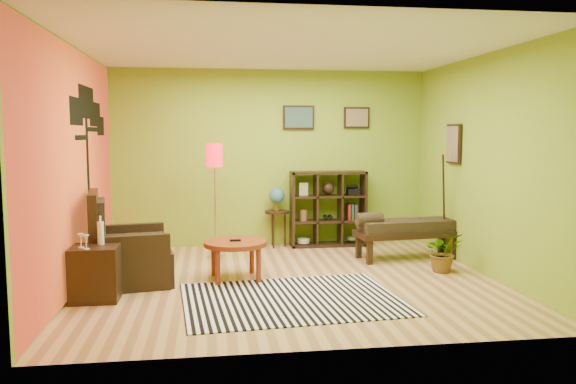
{
  "coord_description": "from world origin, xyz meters",
  "views": [
    {
      "loc": [
        -0.95,
        -6.68,
        1.8
      ],
      "look_at": [
        0.03,
        0.41,
        1.05
      ],
      "focal_mm": 35.0,
      "sensor_mm": 36.0,
      "label": 1
    }
  ],
  "objects": [
    {
      "name": "floor_lamp",
      "position": [
        -0.9,
        1.36,
        1.34
      ],
      "size": [
        0.25,
        0.25,
        1.66
      ],
      "color": "silver",
      "rests_on": "ground"
    },
    {
      "name": "armchair",
      "position": [
        -1.98,
        0.14,
        0.34
      ],
      "size": [
        1.06,
        1.06,
        1.12
      ],
      "color": "black",
      "rests_on": "ground"
    },
    {
      "name": "ground",
      "position": [
        0.0,
        0.0,
        0.0
      ],
      "size": [
        5.0,
        5.0,
        0.0
      ],
      "primitive_type": "plane",
      "color": "tan",
      "rests_on": "ground"
    },
    {
      "name": "potted_plant",
      "position": [
        2.04,
        0.16,
        0.21
      ],
      "size": [
        0.52,
        0.57,
        0.42
      ],
      "primitive_type": "imported",
      "rotation": [
        0.0,
        0.0,
        -0.08
      ],
      "color": "#26661E",
      "rests_on": "ground"
    },
    {
      "name": "cube_shelf",
      "position": [
        0.91,
        2.03,
        0.6
      ],
      "size": [
        1.2,
        0.35,
        1.2
      ],
      "color": "black",
      "rests_on": "ground"
    },
    {
      "name": "side_cabinet",
      "position": [
        -2.2,
        -0.52,
        0.3
      ],
      "size": [
        0.5,
        0.46,
        0.91
      ],
      "color": "black",
      "rests_on": "ground"
    },
    {
      "name": "coffee_table",
      "position": [
        -0.66,
        0.15,
        0.41
      ],
      "size": [
        0.78,
        0.78,
        0.5
      ],
      "color": "maroon",
      "rests_on": "ground"
    },
    {
      "name": "globe_table",
      "position": [
        0.08,
        2.05,
        0.72
      ],
      "size": [
        0.39,
        0.39,
        0.94
      ],
      "color": "black",
      "rests_on": "ground"
    },
    {
      "name": "zebra_rug",
      "position": [
        -0.1,
        -0.8,
        0.01
      ],
      "size": [
        2.47,
        1.92,
        0.01
      ],
      "primitive_type": "cube",
      "rotation": [
        0.0,
        0.0,
        0.09
      ],
      "color": "white",
      "rests_on": "ground"
    },
    {
      "name": "room_shell",
      "position": [
        -0.09,
        0.01,
        1.8
      ],
      "size": [
        5.04,
        4.54,
        2.82
      ],
      "color": "#81A629",
      "rests_on": "ground"
    },
    {
      "name": "bench",
      "position": [
        1.79,
        0.95,
        0.44
      ],
      "size": [
        1.54,
        0.67,
        0.69
      ],
      "color": "black",
      "rests_on": "ground"
    }
  ]
}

